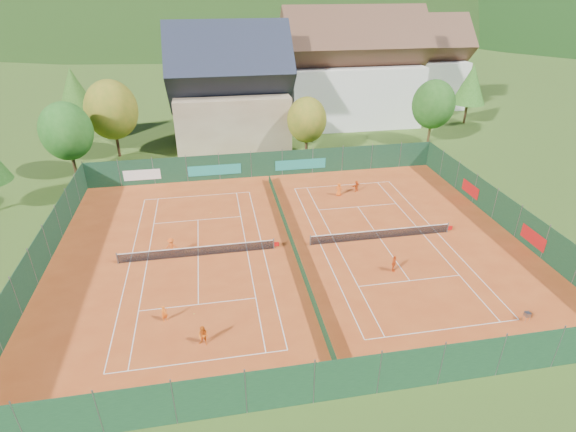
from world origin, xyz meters
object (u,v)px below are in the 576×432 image
at_px(ball_hopper, 527,314).
at_px(player_right_far_a, 339,189).
at_px(player_right_far_b, 356,186).
at_px(player_left_near, 164,314).
at_px(chalet, 230,93).
at_px(player_left_far, 171,246).
at_px(hotel_block_a, 351,75).
at_px(hotel_block_b, 414,68).
at_px(player_left_mid, 203,336).
at_px(player_right_near, 394,264).

distance_m(ball_hopper, player_right_far_a, 22.55).
bearing_deg(player_right_far_b, player_right_far_a, -12.17).
bearing_deg(player_right_far_a, player_left_near, 52.71).
distance_m(chalet, player_left_near, 38.89).
height_order(ball_hopper, player_left_near, player_left_near).
relative_size(chalet, player_left_near, 13.17).
bearing_deg(player_left_far, player_right_far_b, -155.91).
height_order(hotel_block_a, ball_hopper, hotel_block_a).
distance_m(hotel_block_a, hotel_block_b, 16.14).
height_order(hotel_block_b, player_right_far_a, hotel_block_b).
relative_size(player_left_mid, player_left_far, 0.93).
bearing_deg(chalet, hotel_block_b, 22.99).
xyz_separation_m(hotel_block_a, player_left_far, (-26.12, -35.33, -6.61)).
bearing_deg(player_left_far, hotel_block_a, -128.44).
height_order(chalet, player_left_far, chalet).
relative_size(chalet, ball_hopper, 20.25).
xyz_separation_m(hotel_block_a, player_left_near, (-26.19, -43.74, -6.77)).
bearing_deg(hotel_block_a, player_left_mid, -116.96).
relative_size(player_left_near, player_right_far_b, 0.96).
height_order(ball_hopper, player_right_far_b, player_right_far_b).
height_order(player_right_near, player_right_far_a, player_right_far_a).
distance_m(player_left_near, player_left_far, 8.42).
xyz_separation_m(player_left_near, player_left_far, (0.07, 8.42, 0.16)).
relative_size(chalet, hotel_block_a, 0.75).
bearing_deg(ball_hopper, player_left_near, 169.84).
bearing_deg(player_left_near, player_left_far, 57.86).
xyz_separation_m(player_left_mid, player_right_far_a, (14.45, 19.83, -0.01)).
xyz_separation_m(player_right_near, player_right_far_a, (-0.41, 14.29, 0.00)).
distance_m(player_left_near, player_left_mid, 3.73).
height_order(chalet, player_right_far_a, chalet).
bearing_deg(player_right_near, hotel_block_a, 15.81).
relative_size(ball_hopper, player_right_far_b, 0.62).
bearing_deg(player_right_far_a, player_left_far, 34.70).
xyz_separation_m(ball_hopper, player_left_near, (-24.04, 4.31, 0.06)).
bearing_deg(hotel_block_b, player_left_near, -127.84).
height_order(hotel_block_a, player_right_far_b, hotel_block_a).
height_order(hotel_block_b, player_right_far_b, hotel_block_b).
bearing_deg(player_left_far, player_right_near, 160.13).
height_order(player_left_near, player_left_mid, player_left_mid).
bearing_deg(player_left_near, player_right_far_b, 11.18).
height_order(player_left_mid, player_right_far_b, player_left_mid).
relative_size(chalet, player_right_far_b, 12.65).
bearing_deg(hotel_block_b, player_left_mid, -124.64).
xyz_separation_m(player_right_far_a, player_right_far_b, (2.14, 0.63, -0.07)).
bearing_deg(player_left_far, ball_hopper, 150.07).
distance_m(ball_hopper, player_right_far_b, 22.59).
bearing_deg(chalet, player_right_far_a, -64.56).
relative_size(hotel_block_b, player_left_mid, 11.99).
bearing_deg(player_left_mid, ball_hopper, 20.12).
height_order(chalet, hotel_block_a, hotel_block_a).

